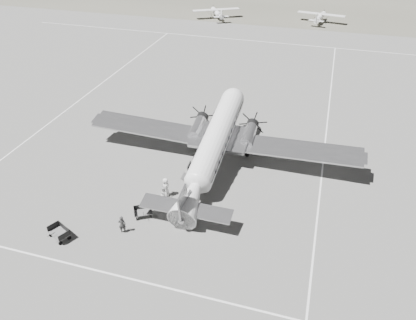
# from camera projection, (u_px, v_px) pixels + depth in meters

# --- Properties ---
(ground) EXTENTS (260.00, 260.00, 0.00)m
(ground) POSITION_uv_depth(u_px,v_px,m) (191.00, 166.00, 38.45)
(ground) COLOR slate
(ground) RESTS_ON ground
(taxi_line_near) EXTENTS (60.00, 0.15, 0.01)m
(taxi_line_near) POSITION_uv_depth(u_px,v_px,m) (125.00, 277.00, 27.24)
(taxi_line_near) COLOR silver
(taxi_line_near) RESTS_ON ground
(taxi_line_right) EXTENTS (0.15, 80.00, 0.01)m
(taxi_line_right) POSITION_uv_depth(u_px,v_px,m) (320.00, 187.00, 35.60)
(taxi_line_right) COLOR silver
(taxi_line_right) RESTS_ON ground
(taxi_line_left) EXTENTS (0.15, 60.00, 0.01)m
(taxi_line_left) POSITION_uv_depth(u_px,v_px,m) (80.00, 100.00, 50.72)
(taxi_line_left) COLOR silver
(taxi_line_left) RESTS_ON ground
(taxi_line_horizon) EXTENTS (90.00, 0.15, 0.01)m
(taxi_line_horizon) POSITION_uv_depth(u_px,v_px,m) (264.00, 42.00, 70.46)
(taxi_line_horizon) COLOR silver
(taxi_line_horizon) RESTS_ON ground
(dc3_airliner) EXTENTS (26.63, 18.51, 5.06)m
(dc3_airliner) POSITION_uv_depth(u_px,v_px,m) (214.00, 145.00, 36.66)
(dc3_airliner) COLOR silver
(dc3_airliner) RESTS_ON ground
(light_plane_left) EXTENTS (12.41, 11.72, 2.03)m
(light_plane_left) POSITION_uv_depth(u_px,v_px,m) (217.00, 14.00, 82.95)
(light_plane_left) COLOR white
(light_plane_left) RESTS_ON ground
(light_plane_right) EXTENTS (10.52, 9.06, 1.95)m
(light_plane_right) POSITION_uv_depth(u_px,v_px,m) (320.00, 18.00, 80.26)
(light_plane_right) COLOR white
(light_plane_right) RESTS_ON ground
(baggage_cart_near) EXTENTS (1.83, 1.66, 0.85)m
(baggage_cart_near) POSITION_uv_depth(u_px,v_px,m) (143.00, 212.00, 32.20)
(baggage_cart_near) COLOR #595959
(baggage_cart_near) RESTS_ON ground
(baggage_cart_far) EXTENTS (2.02, 1.79, 0.95)m
(baggage_cart_far) POSITION_uv_depth(u_px,v_px,m) (59.00, 233.00, 30.13)
(baggage_cart_far) COLOR #595959
(baggage_cart_far) RESTS_ON ground
(ground_crew) EXTENTS (0.65, 0.52, 1.53)m
(ground_crew) POSITION_uv_depth(u_px,v_px,m) (122.00, 224.00, 30.50)
(ground_crew) COLOR #2A2A2A
(ground_crew) RESTS_ON ground
(ramp_agent) EXTENTS (0.62, 0.77, 1.53)m
(ramp_agent) POSITION_uv_depth(u_px,v_px,m) (164.00, 194.00, 33.58)
(ramp_agent) COLOR silver
(ramp_agent) RESTS_ON ground
(passenger) EXTENTS (0.78, 0.99, 1.78)m
(passenger) POSITION_uv_depth(u_px,v_px,m) (166.00, 187.00, 34.14)
(passenger) COLOR silver
(passenger) RESTS_ON ground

